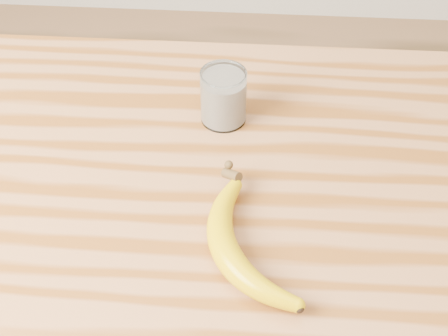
{
  "coord_description": "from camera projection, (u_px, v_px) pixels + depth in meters",
  "views": [
    {
      "loc": [
        -0.0,
        -0.63,
        1.59
      ],
      "look_at": [
        -0.05,
        0.03,
        0.93
      ],
      "focal_mm": 50.0,
      "sensor_mm": 36.0,
      "label": 1
    }
  ],
  "objects": [
    {
      "name": "table",
      "position": [
        253.0,
        249.0,
        1.03
      ],
      "size": [
        1.2,
        0.8,
        0.9
      ],
      "color": "#986239",
      "rests_on": "ground"
    },
    {
      "name": "banana",
      "position": [
        225.0,
        252.0,
        0.84
      ],
      "size": [
        0.24,
        0.35,
        0.04
      ],
      "primitive_type": null,
      "rotation": [
        0.0,
        0.0,
        0.42
      ],
      "color": "#C59E01",
      "rests_on": "table"
    },
    {
      "name": "smoothie_glass",
      "position": [
        223.0,
        97.0,
        1.03
      ],
      "size": [
        0.08,
        0.08,
        0.1
      ],
      "color": "white",
      "rests_on": "table"
    }
  ]
}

